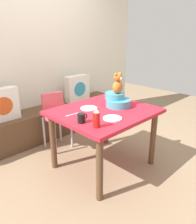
% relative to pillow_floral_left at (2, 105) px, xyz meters
% --- Properties ---
extents(ground_plane, '(8.00, 8.00, 0.00)m').
position_rel_pillow_floral_left_xyz_m(ground_plane, '(0.70, -1.22, -0.68)').
color(ground_plane, '#8C7256').
extents(back_wall, '(4.40, 0.10, 2.60)m').
position_rel_pillow_floral_left_xyz_m(back_wall, '(0.70, 0.29, 0.62)').
color(back_wall, silver).
rests_on(back_wall, ground_plane).
extents(window_bench, '(2.60, 0.44, 0.46)m').
position_rel_pillow_floral_left_xyz_m(window_bench, '(0.70, 0.02, -0.45)').
color(window_bench, brown).
rests_on(window_bench, ground_plane).
extents(pillow_floral_left, '(0.44, 0.15, 0.44)m').
position_rel_pillow_floral_left_xyz_m(pillow_floral_left, '(0.00, 0.00, 0.00)').
color(pillow_floral_left, white).
rests_on(pillow_floral_left, window_bench).
extents(pillow_floral_right, '(0.44, 0.15, 0.44)m').
position_rel_pillow_floral_left_xyz_m(pillow_floral_right, '(1.30, 0.00, 0.00)').
color(pillow_floral_right, white).
rests_on(pillow_floral_right, window_bench).
extents(book_stack, '(0.20, 0.14, 0.09)m').
position_rel_pillow_floral_left_xyz_m(book_stack, '(0.88, 0.02, -0.18)').
color(book_stack, '#AD843C').
rests_on(book_stack, window_bench).
extents(dining_table, '(1.11, 0.97, 0.74)m').
position_rel_pillow_floral_left_xyz_m(dining_table, '(0.70, -1.22, -0.05)').
color(dining_table, red).
rests_on(dining_table, ground_plane).
extents(highchair, '(0.40, 0.50, 0.79)m').
position_rel_pillow_floral_left_xyz_m(highchair, '(0.57, -0.42, -0.16)').
color(highchair, '#D84C59').
rests_on(highchair, ground_plane).
extents(infant_seat_teal, '(0.30, 0.33, 0.16)m').
position_rel_pillow_floral_left_xyz_m(infant_seat_teal, '(0.92, -1.22, 0.13)').
color(infant_seat_teal, teal).
rests_on(infant_seat_teal, dining_table).
extents(teddy_bear, '(0.13, 0.12, 0.25)m').
position_rel_pillow_floral_left_xyz_m(teddy_bear, '(0.92, -1.22, 0.34)').
color(teddy_bear, '#AC6325').
rests_on(teddy_bear, infant_seat_teal).
extents(ketchup_bottle, '(0.07, 0.07, 0.18)m').
position_rel_pillow_floral_left_xyz_m(ketchup_bottle, '(0.30, -1.50, 0.15)').
color(ketchup_bottle, red).
rests_on(ketchup_bottle, dining_table).
extents(coffee_mug, '(0.12, 0.08, 0.09)m').
position_rel_pillow_floral_left_xyz_m(coffee_mug, '(0.27, -1.32, 0.11)').
color(coffee_mug, black).
rests_on(coffee_mug, dining_table).
extents(dinner_plate_near, '(0.20, 0.20, 0.01)m').
position_rel_pillow_floral_left_xyz_m(dinner_plate_near, '(0.56, -1.47, 0.07)').
color(dinner_plate_near, white).
rests_on(dinner_plate_near, dining_table).
extents(dinner_plate_far, '(0.20, 0.20, 0.01)m').
position_rel_pillow_floral_left_xyz_m(dinner_plate_far, '(0.61, -1.06, 0.07)').
color(dinner_plate_far, white).
rests_on(dinner_plate_far, dining_table).
extents(table_fork, '(0.17, 0.03, 0.01)m').
position_rel_pillow_floral_left_xyz_m(table_fork, '(0.34, -1.08, 0.06)').
color(table_fork, silver).
rests_on(table_fork, dining_table).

